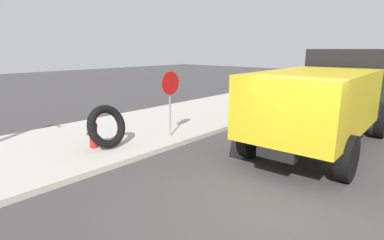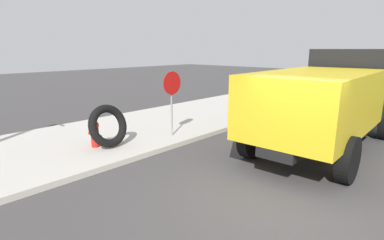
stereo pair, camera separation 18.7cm
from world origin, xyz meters
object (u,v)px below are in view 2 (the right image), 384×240
object	(u,v)px
loose_tire	(108,126)
dump_truck_yellow	(330,96)
stop_sign	(172,92)
fire_hydrant	(95,133)

from	to	relation	value
loose_tire	dump_truck_yellow	xyz separation A→B (m)	(4.98, -4.55, 0.82)
dump_truck_yellow	stop_sign	bearing A→B (deg)	125.10
loose_tire	stop_sign	bearing A→B (deg)	-13.06
fire_hydrant	loose_tire	distance (m)	0.47
loose_tire	stop_sign	distance (m)	2.35
fire_hydrant	loose_tire	xyz separation A→B (m)	(0.27, -0.32, 0.23)
loose_tire	dump_truck_yellow	world-z (taller)	dump_truck_yellow
stop_sign	fire_hydrant	bearing A→B (deg)	161.30
stop_sign	dump_truck_yellow	distance (m)	4.95
loose_tire	dump_truck_yellow	distance (m)	6.79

